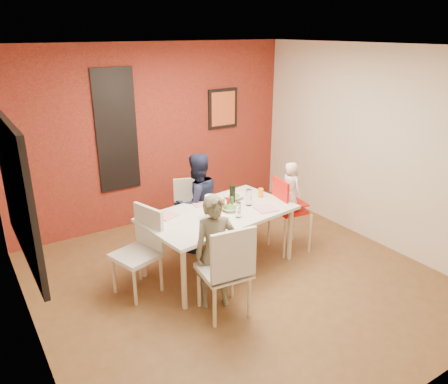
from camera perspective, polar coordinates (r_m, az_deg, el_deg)
ground at (r=5.42m, az=1.75°, el=-11.41°), size 4.50×4.50×0.00m
ceiling at (r=4.60m, az=2.13°, el=18.46°), size 4.50×4.50×0.02m
wall_back at (r=6.74m, az=-9.04°, el=7.32°), size 4.50×0.02×2.70m
wall_front at (r=3.39m, az=24.21°, el=-8.06°), size 4.50×0.02×2.70m
wall_left at (r=4.09m, az=-25.12°, el=-3.29°), size 0.02×4.50×2.70m
wall_right at (r=6.34m, az=19.02°, el=5.60°), size 0.02×4.50×2.70m
brick_accent_wall at (r=6.73m, az=-8.97°, el=7.28°), size 4.50×0.02×2.70m
picture_window_frame at (r=4.21m, az=-25.55°, el=0.24°), size 0.05×1.70×1.30m
picture_window_pane at (r=4.21m, az=-25.35°, el=0.27°), size 0.02×1.55×1.15m
glassblock_strip at (r=6.47m, az=-13.88°, el=7.77°), size 0.55×0.03×1.70m
glassblock_surround at (r=6.46m, az=-13.87°, el=7.77°), size 0.60×0.03×1.76m
art_print_frame at (r=7.20m, az=-0.15°, el=10.85°), size 0.54×0.03×0.64m
art_print_canvas at (r=7.19m, az=-0.09°, el=10.83°), size 0.44×0.01×0.54m
dining_table at (r=5.36m, az=-0.67°, el=-3.29°), size 1.96×1.25×0.77m
chair_near at (r=4.51m, az=0.48°, el=-9.79°), size 0.54×0.54×1.05m
chair_far at (r=6.09m, az=-4.37°, el=-2.17°), size 0.55×0.55×0.93m
chair_left at (r=5.07m, az=-10.69°, el=-6.92°), size 0.58×0.58×1.00m
high_chair at (r=5.89m, az=8.29°, el=-2.07°), size 0.49×0.49×1.03m
child_near at (r=4.68m, az=-1.12°, el=-7.90°), size 0.54×0.44×1.28m
child_far at (r=5.82m, az=-3.54°, el=-1.48°), size 0.69×0.54×1.37m
toddler at (r=5.80m, az=8.70°, el=0.80°), size 0.22×0.32×0.64m
plate_near_left at (r=4.86m, az=-0.90°, el=-4.92°), size 0.31×0.31×0.01m
plate_far_mid at (r=5.59m, az=-3.01°, el=-1.46°), size 0.25×0.25×0.01m
plate_near_right at (r=5.43m, az=5.53°, el=-2.18°), size 0.27×0.27×0.01m
plate_far_left at (r=5.26m, az=-7.59°, el=-3.08°), size 0.31×0.31×0.01m
salad_bowl_a at (r=5.36m, az=0.87°, el=-2.15°), size 0.28×0.28×0.05m
salad_bowl_b at (r=5.73m, az=1.32°, el=-0.63°), size 0.27×0.27×0.06m
wine_bottle at (r=5.46m, az=1.12°, el=-0.48°), size 0.07×0.07×0.28m
wine_glass_a at (r=5.15m, az=1.89°, el=-2.35°), size 0.07×0.07×0.19m
wine_glass_b at (r=5.50m, az=3.26°, el=-0.72°), size 0.07×0.07×0.21m
paper_towel_roll at (r=5.10m, az=-1.76°, el=-1.98°), size 0.13×0.13×0.29m
condiment_red at (r=5.40m, az=0.54°, el=-1.46°), size 0.04×0.04×0.15m
condiment_green at (r=5.43m, az=1.05°, el=-1.35°), size 0.04×0.04×0.15m
condiment_brown at (r=5.33m, az=-0.12°, el=-1.74°), size 0.04×0.04×0.16m
sippy_cup at (r=5.79m, az=4.82°, el=-0.12°), size 0.07×0.07×0.12m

